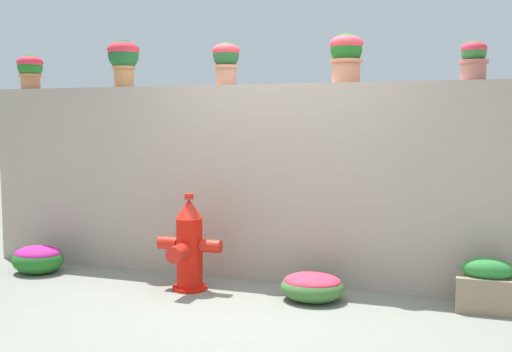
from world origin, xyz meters
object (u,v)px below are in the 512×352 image
at_px(potted_plant_1, 123,57).
at_px(potted_plant_2, 226,59).
at_px(potted_plant_0, 30,69).
at_px(fire_hydrant, 189,247).
at_px(flower_bush_right, 38,258).
at_px(potted_plant_3, 346,54).
at_px(planter_box, 488,286).
at_px(potted_plant_4, 474,58).
at_px(flower_bush_left, 312,286).

xyz_separation_m(potted_plant_1, potted_plant_2, (1.12, 0.01, -0.05)).
height_order(potted_plant_0, potted_plant_2, potted_plant_2).
distance_m(potted_plant_0, fire_hydrant, 2.80).
bearing_deg(flower_bush_right, potted_plant_3, 11.22).
height_order(potted_plant_0, planter_box, potted_plant_0).
relative_size(potted_plant_0, potted_plant_3, 0.84).
bearing_deg(potted_plant_0, potted_plant_4, 0.61).
xyz_separation_m(potted_plant_3, flower_bush_left, (-0.15, -0.59, -1.98)).
relative_size(potted_plant_4, fire_hydrant, 0.39).
bearing_deg(planter_box, potted_plant_2, 170.01).
relative_size(potted_plant_2, planter_box, 0.87).
height_order(potted_plant_0, potted_plant_3, potted_plant_3).
distance_m(flower_bush_left, planter_box, 1.40).
height_order(potted_plant_1, planter_box, potted_plant_1).
height_order(potted_plant_2, flower_bush_right, potted_plant_2).
distance_m(potted_plant_1, fire_hydrant, 2.13).
distance_m(potted_plant_4, flower_bush_left, 2.35).
bearing_deg(fire_hydrant, potted_plant_1, 148.09).
distance_m(potted_plant_3, flower_bush_right, 3.59).
xyz_separation_m(potted_plant_3, potted_plant_4, (1.08, 0.01, -0.07)).
height_order(fire_hydrant, planter_box, fire_hydrant).
relative_size(potted_plant_2, flower_bush_left, 0.76).
xyz_separation_m(fire_hydrant, flower_bush_left, (1.12, 0.06, -0.27)).
distance_m(potted_plant_4, fire_hydrant, 2.94).
relative_size(potted_plant_0, potted_plant_2, 0.90).
bearing_deg(potted_plant_3, potted_plant_1, -179.64).
bearing_deg(planter_box, fire_hydrant, -175.01).
distance_m(potted_plant_1, potted_plant_3, 2.28).
distance_m(potted_plant_2, potted_plant_3, 1.16).
xyz_separation_m(potted_plant_2, flower_bush_right, (-1.79, -0.58, -1.95)).
bearing_deg(flower_bush_right, flower_bush_left, -0.09).
height_order(fire_hydrant, flower_bush_right, fire_hydrant).
relative_size(fire_hydrant, flower_bush_right, 1.69).
height_order(potted_plant_4, flower_bush_right, potted_plant_4).
distance_m(potted_plant_3, fire_hydrant, 2.23).
xyz_separation_m(potted_plant_2, flower_bush_left, (1.02, -0.58, -1.97)).
bearing_deg(potted_plant_3, fire_hydrant, -152.86).
bearing_deg(potted_plant_2, potted_plant_0, -179.17).
bearing_deg(potted_plant_4, potted_plant_3, -179.56).
xyz_separation_m(potted_plant_2, planter_box, (2.40, -0.42, -1.89)).
bearing_deg(flower_bush_left, flower_bush_right, 179.91).
bearing_deg(planter_box, potted_plant_3, 160.89).
xyz_separation_m(potted_plant_0, flower_bush_left, (3.28, -0.55, -1.94)).
height_order(potted_plant_1, fire_hydrant, potted_plant_1).
relative_size(flower_bush_left, flower_bush_right, 1.05).
xyz_separation_m(potted_plant_0, fire_hydrant, (2.16, -0.61, -1.67)).
xyz_separation_m(potted_plant_0, potted_plant_1, (1.14, 0.03, 0.09)).
height_order(potted_plant_3, fire_hydrant, potted_plant_3).
height_order(potted_plant_1, potted_plant_2, potted_plant_1).
bearing_deg(flower_bush_left, potted_plant_3, 76.20).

